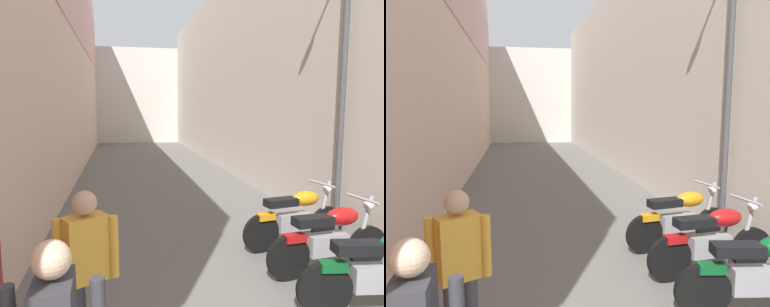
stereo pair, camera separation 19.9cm
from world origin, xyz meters
TOP-DOWN VIEW (x-y plane):
  - ground_plane at (0.00, 9.35)m, footprint 38.69×38.69m
  - building_left at (-2.67, 11.31)m, footprint 0.45×22.69m
  - building_right at (2.68, 11.34)m, footprint 0.45×22.69m
  - building_far_end at (0.00, 23.69)m, footprint 7.96×2.00m
  - motorcycle_third at (1.54, 3.22)m, footprint 1.84×0.58m
  - motorcycle_fourth at (1.54, 4.20)m, footprint 1.85×0.58m
  - motorcycle_fifth at (1.54, 5.16)m, footprint 1.84×0.58m
  - pedestrian_mid_alley at (-1.48, 2.96)m, footprint 0.52×0.33m
  - street_lamp at (2.24, 5.28)m, footprint 0.79×0.18m

SIDE VIEW (x-z plane):
  - ground_plane at x=0.00m, z-range 0.00..0.00m
  - motorcycle_third at x=1.54m, z-range -0.02..1.02m
  - motorcycle_fourth at x=1.54m, z-range -0.02..1.02m
  - motorcycle_fifth at x=1.54m, z-range -0.02..1.02m
  - pedestrian_mid_alley at x=-1.48m, z-range 0.13..1.70m
  - building_far_end at x=0.00m, z-range 0.00..5.81m
  - street_lamp at x=2.24m, z-range 0.40..5.47m
  - building_right at x=2.68m, z-range 0.00..6.62m
  - building_left at x=-2.67m, z-range 0.04..8.15m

